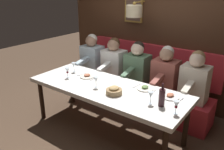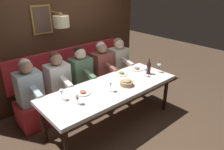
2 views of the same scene
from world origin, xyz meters
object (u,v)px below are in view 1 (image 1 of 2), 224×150
wine_glass_0 (67,71)px  dining_table (107,91)px  wine_glass_2 (74,65)px  diner_far (114,61)px  diner_middle (137,66)px  wine_glass_3 (176,105)px  wine_glass_4 (96,80)px  wine_glass_1 (151,95)px  diner_near (165,72)px  wine_bottle (162,97)px  bread_bowl (114,91)px  diner_farthest (92,56)px  diner_nearest (195,79)px

wine_glass_0 → dining_table: bearing=-83.4°
dining_table → wine_glass_2: (0.17, 0.82, 0.18)m
diner_far → diner_middle: bearing=-90.0°
wine_glass_3 → wine_glass_4: bearing=88.6°
diner_far → wine_glass_1: diner_far is taller
dining_table → wine_glass_2: bearing=78.6°
wine_glass_0 → wine_glass_4: (-0.02, -0.61, 0.00)m
wine_glass_2 → wine_glass_3: size_ratio=1.00×
diner_far → wine_glass_2: size_ratio=4.82×
diner_near → wine_glass_2: 1.51m
wine_bottle → bread_bowl: (-0.07, 0.66, -0.07)m
wine_glass_1 → wine_glass_3: (-0.05, -0.35, -0.00)m
bread_bowl → diner_near: bearing=-15.5°
wine_glass_4 → diner_farthest: bearing=43.4°
diner_far → wine_glass_2: diner_far is taller
wine_glass_3 → dining_table: bearing=82.9°
wine_glass_3 → wine_glass_4: size_ratio=1.00×
wine_bottle → bread_bowl: 0.67m
bread_bowl → diner_far: bearing=36.1°
diner_middle → wine_glass_0: diner_middle is taller
dining_table → wine_glass_4: (-0.11, 0.11, 0.18)m
dining_table → wine_glass_1: wine_glass_1 is taller
dining_table → bread_bowl: bearing=-120.3°
wine_bottle → diner_farthest: bearing=63.9°
dining_table → wine_glass_2: wine_glass_2 is taller
dining_table → wine_glass_3: wine_glass_3 is taller
wine_bottle → bread_bowl: size_ratio=1.36×
dining_table → diner_far: size_ratio=3.02×
wine_glass_4 → diner_nearest: bearing=-47.8°
wine_glass_2 → wine_glass_1: bearing=-99.2°
diner_middle → diner_near: bearing=-90.0°
diner_farthest → wine_bottle: (-0.94, -1.93, 0.04)m
wine_glass_1 → wine_glass_4: size_ratio=1.00×
diner_near → wine_glass_4: diner_near is taller
diner_far → wine_glass_2: 0.78m
diner_nearest → diner_middle: 1.00m
wine_glass_1 → wine_glass_2: 1.59m
dining_table → diner_near: bearing=-29.9°
dining_table → wine_glass_3: 1.12m
diner_near → dining_table: bearing=150.1°
wine_bottle → wine_glass_3: bearing=-109.7°
diner_farthest → wine_glass_0: diner_farthest is taller
bread_bowl → wine_glass_4: bearing=85.5°
diner_nearest → wine_glass_1: diner_nearest is taller
diner_farthest → wine_glass_1: bearing=-118.5°
diner_near → wine_glass_3: 1.18m
dining_table → wine_glass_4: size_ratio=14.57×
diner_middle → wine_bottle: size_ratio=2.64×
diner_farthest → wine_glass_0: size_ratio=4.82×
wine_glass_1 → wine_glass_3: 0.35m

